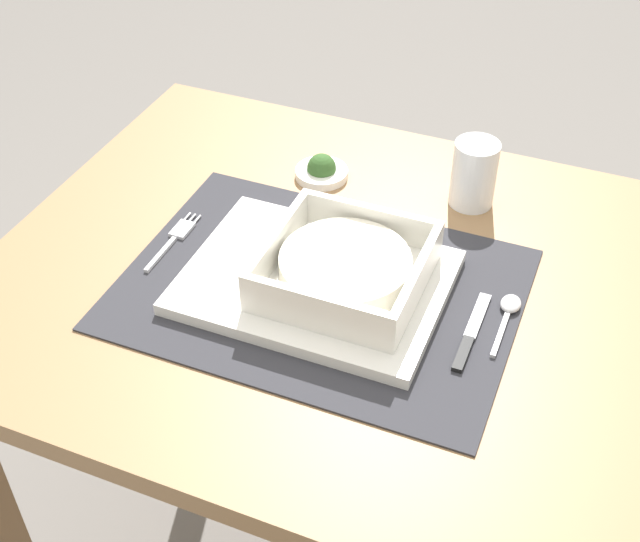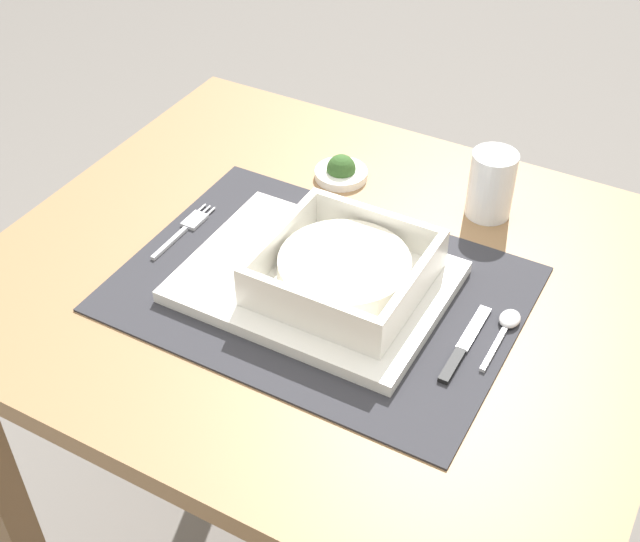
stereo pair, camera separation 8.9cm
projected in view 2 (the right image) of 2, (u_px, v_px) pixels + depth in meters
dining_table at (329, 340)px, 1.14m from camera, size 0.84×0.71×0.74m
placemat at (320, 289)px, 1.04m from camera, size 0.48×0.35×0.00m
serving_plate at (315, 281)px, 1.03m from camera, size 0.31×0.23×0.02m
porridge_bowl at (344, 271)px, 1.00m from camera, size 0.19×0.19×0.05m
fork at (187, 227)px, 1.12m from camera, size 0.02×0.13×0.00m
spoon at (507, 324)px, 0.98m from camera, size 0.02×0.11×0.01m
butter_knife at (462, 348)px, 0.95m from camera, size 0.01×0.13×0.01m
drinking_glass at (491, 188)px, 1.13m from camera, size 0.06×0.06×0.09m
condiment_saucer at (341, 171)px, 1.21m from camera, size 0.08×0.08×0.04m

